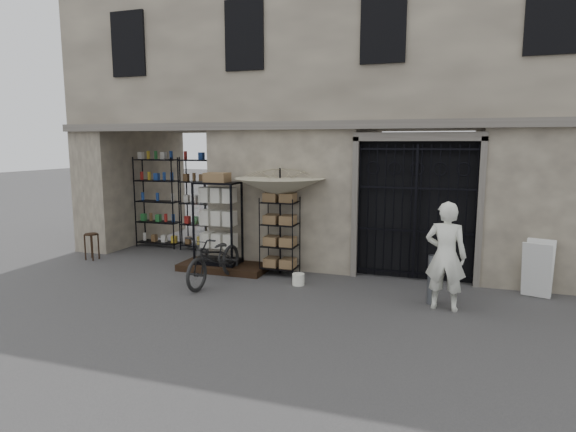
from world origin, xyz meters
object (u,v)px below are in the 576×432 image
(white_bucket, at_px, (298,279))
(steel_bollard, at_px, (432,280))
(bicycle, at_px, (216,283))
(market_umbrella, at_px, (280,183))
(wooden_stool, at_px, (92,246))
(display_cabinet, at_px, (218,227))
(easel_sign, at_px, (538,269))
(shopkeeper, at_px, (443,309))
(wire_rack, at_px, (280,237))

(white_bucket, height_order, steel_bollard, steel_bollard)
(bicycle, bearing_deg, market_umbrella, 53.42)
(steel_bollard, bearing_deg, wooden_stool, 174.53)
(display_cabinet, xyz_separation_m, steel_bollard, (4.70, -0.88, -0.54))
(steel_bollard, relative_size, easel_sign, 0.85)
(bicycle, distance_m, steel_bollard, 4.31)
(bicycle, xyz_separation_m, wooden_stool, (-3.84, 0.85, 0.35))
(white_bucket, distance_m, wooden_stool, 5.54)
(bicycle, bearing_deg, steel_bollard, 5.40)
(market_umbrella, height_order, steel_bollard, market_umbrella)
(wooden_stool, bearing_deg, shopkeeper, -6.92)
(wire_rack, xyz_separation_m, bicycle, (-1.04, -1.05, -0.84))
(wire_rack, bearing_deg, bicycle, -120.15)
(bicycle, distance_m, easel_sign, 6.27)
(display_cabinet, relative_size, steel_bollard, 2.26)
(easel_sign, bearing_deg, steel_bollard, -134.78)
(market_umbrella, height_order, bicycle, market_umbrella)
(shopkeeper, bearing_deg, easel_sign, -135.64)
(wire_rack, relative_size, easel_sign, 1.62)
(easel_sign, bearing_deg, display_cabinet, -162.48)
(shopkeeper, bearing_deg, bicycle, 4.80)
(market_umbrella, distance_m, wooden_stool, 5.15)
(white_bucket, bearing_deg, market_umbrella, 131.02)
(market_umbrella, distance_m, white_bucket, 2.15)
(display_cabinet, distance_m, wooden_stool, 3.50)
(wooden_stool, bearing_deg, market_umbrella, 3.69)
(wooden_stool, xyz_separation_m, easel_sign, (9.99, 0.25, 0.20))
(display_cabinet, xyz_separation_m, easel_sign, (6.56, 0.14, -0.44))
(easel_sign, bearing_deg, market_umbrella, -164.45)
(market_umbrella, bearing_deg, wooden_stool, -176.31)
(bicycle, height_order, steel_bollard, bicycle)
(wire_rack, xyz_separation_m, steel_bollard, (3.25, -0.98, -0.39))
(market_umbrella, distance_m, steel_bollard, 3.80)
(easel_sign, bearing_deg, bicycle, -153.61)
(display_cabinet, xyz_separation_m, bicycle, (0.41, -0.95, -0.99))
(white_bucket, xyz_separation_m, steel_bollard, (2.62, -0.33, 0.33))
(wire_rack, height_order, wooden_stool, wire_rack)
(shopkeeper, bearing_deg, steel_bollard, -41.01)
(bicycle, height_order, easel_sign, easel_sign)
(bicycle, height_order, shopkeeper, bicycle)
(market_umbrella, bearing_deg, display_cabinet, -171.65)
(display_cabinet, relative_size, wooden_stool, 3.07)
(steel_bollard, distance_m, shopkeeper, 0.55)
(market_umbrella, xyz_separation_m, white_bucket, (0.66, -0.76, -1.90))
(wire_rack, relative_size, bicycle, 0.86)
(display_cabinet, bearing_deg, wire_rack, 13.97)
(white_bucket, height_order, wooden_stool, wooden_stool)
(display_cabinet, relative_size, easel_sign, 1.92)
(display_cabinet, relative_size, bicycle, 1.02)
(steel_bollard, xyz_separation_m, easel_sign, (1.86, 1.03, 0.10))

